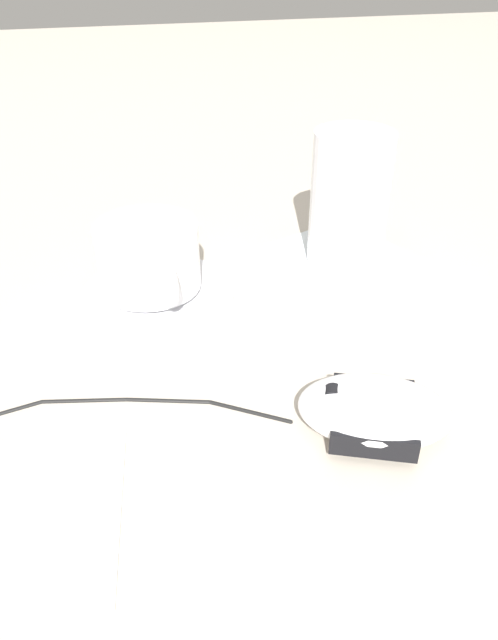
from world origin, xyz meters
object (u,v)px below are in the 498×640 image
Objects in this scene: saucer at (158,291)px; coffee_cup at (149,257)px; drinking_glass at (350,198)px; computer_mouse at (374,410)px.

saucer is 1.17× the size of coffee_cup.
saucer is 1.10× the size of drinking_glass.
saucer is 0.03m from coffee_cup.
drinking_glass reaches higher than coffee_cup.
saucer is 0.19m from drinking_glass.
computer_mouse is 0.23m from drinking_glass.
drinking_glass reaches higher than saucer.
computer_mouse reaches higher than saucer.
drinking_glass is (0.03, -0.18, 0.06)m from saucer.
computer_mouse is at bearing 164.14° from drinking_glass.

